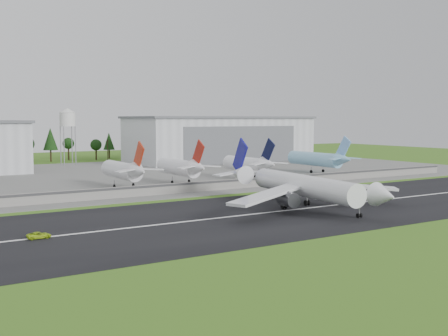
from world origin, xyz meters
TOP-DOWN VIEW (x-y plane):
  - ground at (0.00, 0.00)m, footprint 600.00×600.00m
  - runway at (0.00, 10.00)m, footprint 320.00×60.00m
  - runway_centerline at (0.00, 10.00)m, footprint 220.00×1.00m
  - apron at (0.00, 120.00)m, footprint 320.00×150.00m
  - blast_fence at (0.00, 54.99)m, footprint 240.00×0.61m
  - hangar_east at (75.00, 164.92)m, footprint 102.00×47.00m
  - water_tower at (-5.00, 185.00)m, footprint 8.40×8.40m
  - utility_poles at (0.00, 200.00)m, footprint 230.00×3.00m
  - treeline at (0.00, 215.00)m, footprint 320.00×16.00m
  - main_airliner at (5.46, 9.57)m, footprint 56.85×59.25m
  - ground_vehicle at (-63.90, 9.45)m, footprint 4.80×2.28m
  - parked_jet_red_a at (-17.93, 76.57)m, footprint 7.36×31.29m
  - parked_jet_red_b at (4.29, 76.58)m, footprint 7.36×31.29m
  - parked_jet_navy at (34.33, 76.57)m, footprint 7.36×31.29m
  - parked_jet_skyblue at (75.05, 81.59)m, footprint 7.36×37.29m

SIDE VIEW (x-z plane):
  - ground at x=0.00m, z-range 0.00..0.00m
  - utility_poles at x=0.00m, z-range -6.00..6.00m
  - treeline at x=0.00m, z-range -11.00..11.00m
  - runway at x=0.00m, z-range 0.00..0.10m
  - apron at x=0.00m, z-range 0.00..0.10m
  - runway_centerline at x=0.00m, z-range 0.10..0.12m
  - ground_vehicle at x=-63.90m, z-range 0.10..1.42m
  - blast_fence at x=0.00m, z-range 0.06..3.56m
  - main_airliner at x=5.46m, z-range -4.19..13.98m
  - parked_jet_navy at x=34.33m, z-range -2.15..14.56m
  - parked_jet_red_a at x=-17.93m, z-range -2.13..14.64m
  - parked_jet_red_b at x=4.29m, z-range -2.11..14.68m
  - parked_jet_skyblue at x=75.05m, z-range -2.14..14.72m
  - hangar_east at x=75.00m, z-range 0.03..25.23m
  - water_tower at x=-5.00m, z-range 9.85..39.25m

